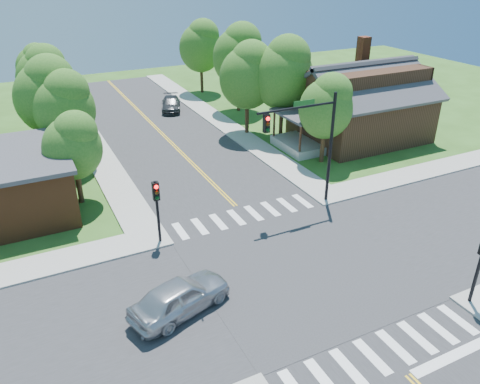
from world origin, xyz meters
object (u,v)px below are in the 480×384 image
car_dgrey (171,104)px  signal_mast_ne (309,135)px  signal_pole_nw (157,201)px  house_ne (361,100)px  car_silver (180,297)px

car_dgrey → signal_mast_ne: bearing=-68.7°
signal_mast_ne → signal_pole_nw: 9.76m
house_ne → signal_mast_ne: bearing=-142.3°
signal_mast_ne → car_dgrey: bearing=92.0°
signal_mast_ne → house_ne: bearing=37.7°
house_ne → car_silver: house_ne is taller
signal_pole_nw → car_silver: (-0.91, -5.83, -1.85)m
signal_mast_ne → car_silver: bearing=-150.7°
car_silver → car_dgrey: size_ratio=1.04×
signal_pole_nw → car_dgrey: bearing=69.8°
car_silver → house_ne: bearing=-74.0°
signal_pole_nw → car_dgrey: (8.69, 23.56, -2.00)m
signal_pole_nw → car_silver: bearing=-98.8°
car_silver → car_dgrey: bearing=-35.9°
signal_mast_ne → car_silver: size_ratio=1.40×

